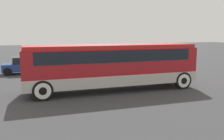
# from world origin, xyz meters

# --- Properties ---
(ground_plane) EXTENTS (120.00, 120.00, 0.00)m
(ground_plane) POSITION_xyz_m (0.00, 0.00, 0.00)
(ground_plane) COLOR #38383A
(tour_bus) EXTENTS (10.93, 2.57, 2.94)m
(tour_bus) POSITION_xyz_m (0.10, 0.00, 1.79)
(tour_bus) COLOR #B7B2A8
(tour_bus) RESTS_ON ground_plane
(parked_car_near) EXTENTS (4.13, 1.94, 1.36)m
(parked_car_near) POSITION_xyz_m (4.11, 5.52, 0.69)
(parked_car_near) COLOR maroon
(parked_car_near) RESTS_ON ground_plane
(parked_car_mid) EXTENTS (4.59, 1.78, 1.51)m
(parked_car_mid) POSITION_xyz_m (-5.01, 8.70, 0.75)
(parked_car_mid) COLOR navy
(parked_car_mid) RESTS_ON ground_plane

